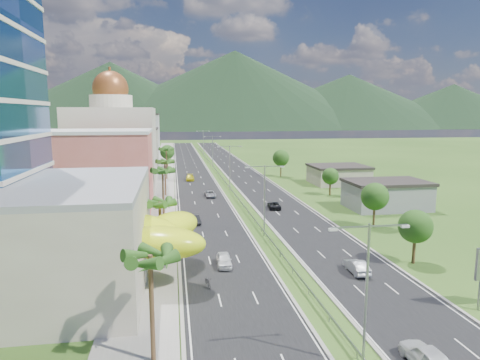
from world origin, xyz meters
name	(u,v)px	position (x,y,z in m)	size (l,w,h in m)	color
ground	(280,257)	(0.00, 0.00, 0.00)	(500.00, 500.00, 0.00)	#2D5119
road_left	(192,170)	(-7.50, 90.00, 0.02)	(11.00, 260.00, 0.04)	black
road_right	(236,169)	(7.50, 90.00, 0.02)	(11.00, 260.00, 0.04)	black
sidewalk_left	(163,170)	(-17.00, 90.00, 0.06)	(7.00, 260.00, 0.12)	gray
median_guardrail	(220,175)	(0.00, 71.99, 0.62)	(0.10, 216.06, 0.76)	gray
streetlight_median_a	(367,281)	(0.00, -25.00, 6.75)	(6.04, 0.25, 11.00)	gray
streetlight_median_b	(265,193)	(0.00, 10.00, 6.75)	(6.04, 0.25, 11.00)	gray
streetlight_median_c	(230,163)	(0.00, 50.00, 6.75)	(6.04, 0.25, 11.00)	gray
streetlight_median_d	(213,148)	(0.00, 95.00, 6.75)	(6.04, 0.25, 11.00)	gray
streetlight_median_e	(203,140)	(0.00, 140.00, 6.75)	(6.04, 0.25, 11.00)	gray
lime_canopy	(119,235)	(-20.00, -4.00, 4.99)	(18.00, 15.00, 7.40)	#D1E916
pink_shophouse	(98,172)	(-28.00, 32.00, 7.50)	(20.00, 15.00, 15.00)	#C95C52
domed_building	(113,144)	(-28.00, 55.00, 11.35)	(20.00, 20.00, 28.70)	beige
midrise_grey	(128,149)	(-27.00, 80.00, 8.00)	(16.00, 15.00, 16.00)	gray
midrise_beige	(134,148)	(-27.00, 102.00, 6.50)	(16.00, 15.00, 13.00)	gray
midrise_white	(139,137)	(-27.00, 125.00, 9.00)	(16.00, 15.00, 18.00)	silver
shed_near	(386,196)	(28.00, 25.00, 2.50)	(15.00, 10.00, 5.00)	gray
shed_far	(338,176)	(30.00, 55.00, 2.20)	(14.00, 12.00, 4.40)	gray
palm_tree_a	(150,261)	(-15.50, -22.00, 8.02)	(3.60, 3.60, 9.10)	#47301C
palm_tree_b	(160,205)	(-15.50, 2.00, 7.06)	(3.60, 3.60, 8.10)	#47301C
palm_tree_c	(163,173)	(-15.50, 22.00, 8.50)	(3.60, 3.60, 9.60)	#47301C
palm_tree_d	(165,163)	(-15.50, 45.00, 7.54)	(3.60, 3.60, 8.60)	#47301C
palm_tree_e	(166,150)	(-15.50, 70.00, 8.31)	(3.60, 3.60, 9.40)	#47301C
leafy_tree_lfar	(167,152)	(-15.50, 95.00, 5.58)	(4.90, 4.90, 8.05)	#47301C
leafy_tree_ra	(415,227)	(16.00, -5.00, 4.78)	(4.20, 4.20, 6.90)	#47301C
leafy_tree_rb	(375,197)	(19.00, 12.00, 5.18)	(4.55, 4.55, 7.47)	#47301C
leafy_tree_rc	(330,176)	(22.00, 40.00, 4.37)	(3.85, 3.85, 6.33)	#47301C
leafy_tree_rd	(281,158)	(18.00, 70.00, 5.58)	(4.90, 4.90, 8.05)	#47301C
mountain_ridge	(235,129)	(60.00, 450.00, 0.00)	(860.00, 140.00, 90.00)	black
car_white_near_left	(224,260)	(-7.73, -2.27, 0.80)	(1.79, 4.45, 1.52)	white
car_dark_left	(195,220)	(-10.16, 18.77, 0.74)	(1.47, 4.23, 1.39)	black
car_silver_mid_left	(210,194)	(-5.58, 41.86, 0.72)	(2.25, 4.88, 1.36)	#9D9FA4
car_yellow_far_left	(190,178)	(-9.05, 66.70, 0.82)	(2.20, 5.41, 1.57)	gold
car_white_near_right	(427,357)	(4.56, -26.00, 0.94)	(2.12, 5.26, 1.79)	silver
car_silver_right	(357,266)	(7.51, -7.06, 0.82)	(1.65, 4.72, 1.56)	#A9AAB1
car_dark_far_right	(274,205)	(5.93, 28.16, 0.72)	(2.26, 4.90, 1.36)	black
motorcycle	(208,281)	(-10.23, -8.37, 0.71)	(0.64, 2.10, 1.34)	black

